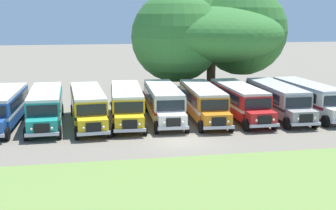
# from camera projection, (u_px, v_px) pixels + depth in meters

# --- Properties ---
(ground_plane) EXTENTS (220.00, 220.00, 0.00)m
(ground_plane) POSITION_uv_depth(u_px,v_px,m) (181.00, 141.00, 32.52)
(ground_plane) COLOR slate
(foreground_grass_strip) EXTENTS (80.00, 10.96, 0.01)m
(foreground_grass_strip) POSITION_uv_depth(u_px,v_px,m) (216.00, 188.00, 23.70)
(foreground_grass_strip) COLOR olive
(foreground_grass_strip) RESTS_ON ground_plane
(parked_bus_slot_0) EXTENTS (2.99, 10.88, 2.82)m
(parked_bus_slot_0) POSITION_uv_depth(u_px,v_px,m) (3.00, 106.00, 36.79)
(parked_bus_slot_0) COLOR #23519E
(parked_bus_slot_0) RESTS_ON ground_plane
(parked_bus_slot_1) EXTENTS (2.98, 10.88, 2.82)m
(parked_bus_slot_1) POSITION_uv_depth(u_px,v_px,m) (46.00, 106.00, 37.17)
(parked_bus_slot_1) COLOR teal
(parked_bus_slot_1) RESTS_ON ground_plane
(parked_bus_slot_2) EXTENTS (3.27, 10.93, 2.82)m
(parked_bus_slot_2) POSITION_uv_depth(u_px,v_px,m) (88.00, 105.00, 37.42)
(parked_bus_slot_2) COLOR yellow
(parked_bus_slot_2) RESTS_ON ground_plane
(parked_bus_slot_3) EXTENTS (3.12, 10.90, 2.82)m
(parked_bus_slot_3) POSITION_uv_depth(u_px,v_px,m) (127.00, 103.00, 38.38)
(parked_bus_slot_3) COLOR yellow
(parked_bus_slot_3) RESTS_ON ground_plane
(parked_bus_slot_4) EXTENTS (2.99, 10.88, 2.82)m
(parked_bus_slot_4) POSITION_uv_depth(u_px,v_px,m) (163.00, 101.00, 39.03)
(parked_bus_slot_4) COLOR silver
(parked_bus_slot_4) RESTS_ON ground_plane
(parked_bus_slot_5) EXTENTS (3.02, 10.88, 2.82)m
(parked_bus_slot_5) POSITION_uv_depth(u_px,v_px,m) (203.00, 101.00, 39.22)
(parked_bus_slot_5) COLOR orange
(parked_bus_slot_5) RESTS_ON ground_plane
(parked_bus_slot_6) EXTENTS (2.86, 10.86, 2.82)m
(parked_bus_slot_6) POSITION_uv_depth(u_px,v_px,m) (239.00, 100.00, 39.75)
(parked_bus_slot_6) COLOR red
(parked_bus_slot_6) RESTS_ON ground_plane
(parked_bus_slot_7) EXTENTS (2.79, 10.85, 2.82)m
(parked_bus_slot_7) POSITION_uv_depth(u_px,v_px,m) (277.00, 99.00, 40.27)
(parked_bus_slot_7) COLOR #9E9993
(parked_bus_slot_7) RESTS_ON ground_plane
(parked_bus_slot_8) EXTENTS (3.09, 10.89, 2.82)m
(parked_bus_slot_8) POSITION_uv_depth(u_px,v_px,m) (308.00, 97.00, 41.02)
(parked_bus_slot_8) COLOR silver
(parked_bus_slot_8) RESTS_ON ground_plane
(broad_shade_tree) EXTENTS (18.29, 16.09, 12.29)m
(broad_shade_tree) POSITION_uv_depth(u_px,v_px,m) (211.00, 32.00, 50.08)
(broad_shade_tree) COLOR brown
(broad_shade_tree) RESTS_ON ground_plane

